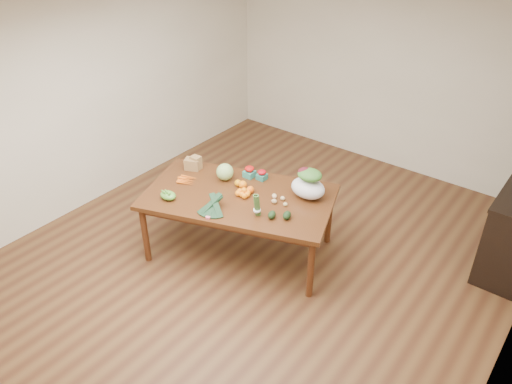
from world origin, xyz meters
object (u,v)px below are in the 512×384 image
Objects in this scene: cabbage at (225,172)px; salad_bag at (308,185)px; kale_bunch at (211,206)px; paper_bag at (192,163)px; dining_table at (239,223)px; asparagus_bundle at (257,205)px; mandarin_cluster at (244,192)px.

salad_bag is at bearing 15.86° from cabbage.
kale_bunch is at bearing -125.42° from salad_bag.
paper_bag is 0.94m from kale_bunch.
cabbage is at bearing -164.14° from salad_bag.
asparagus_bundle is (0.39, -0.18, 0.50)m from dining_table.
paper_bag is at bearing -167.22° from salad_bag.
cabbage is at bearing 99.32° from kale_bunch.
paper_bag is 0.90× the size of asparagus_bundle.
paper_bag is at bearing 146.32° from asparagus_bundle.
salad_bag is at bearing 15.69° from dining_table.
paper_bag is 0.59× the size of salad_bag.
kale_bunch is at bearing -97.45° from mandarin_cluster.
salad_bag is (0.93, 0.26, 0.05)m from cabbage.
cabbage is 1.07× the size of mandarin_cluster.
salad_bag is (0.21, 0.61, 0.02)m from asparagus_bundle.
asparagus_bundle is at bearing -25.66° from cabbage.
mandarin_cluster is 0.45× the size of kale_bunch.
asparagus_bundle is (0.33, -0.21, 0.07)m from mandarin_cluster.
asparagus_bundle reaches higher than dining_table.
salad_bag is (0.60, 0.42, 0.52)m from dining_table.
kale_bunch is at bearing -110.23° from dining_table.
asparagus_bundle is at bearing -32.04° from mandarin_cluster.
paper_bag is 0.56× the size of kale_bunch.
kale_bunch reaches higher than dining_table.
asparagus_bundle is at bearing 12.21° from kale_bunch.
dining_table is 8.84× the size of paper_bag.
asparagus_bundle is 0.64m from salad_bag.
mandarin_cluster is (0.38, -0.14, -0.05)m from cabbage.
dining_table is at bearing 69.77° from kale_bunch.
asparagus_bundle is (1.17, -0.29, 0.05)m from paper_bag.
paper_bag reaches higher than mandarin_cluster.
mandarin_cluster is at bearing -143.82° from salad_bag.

